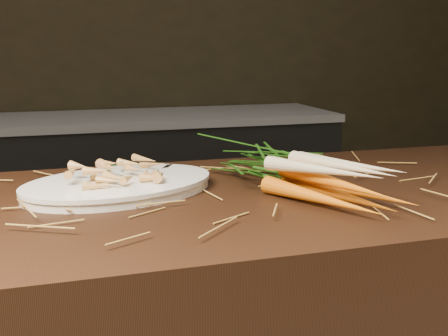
% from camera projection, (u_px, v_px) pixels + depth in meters
% --- Properties ---
extents(back_counter, '(1.82, 0.62, 0.84)m').
position_uv_depth(back_counter, '(164.00, 190.00, 3.06)').
color(back_counter, black).
rests_on(back_counter, ground).
extents(straw_bedding, '(1.40, 0.60, 0.02)m').
position_uv_depth(straw_bedding, '(191.00, 193.00, 1.11)').
color(straw_bedding, olive).
rests_on(straw_bedding, main_counter).
extents(root_veg_bunch, '(0.32, 0.53, 0.10)m').
position_uv_depth(root_veg_bunch, '(283.00, 166.00, 1.17)').
color(root_veg_bunch, orange).
rests_on(root_veg_bunch, main_counter).
extents(serving_platter, '(0.46, 0.37, 0.02)m').
position_uv_depth(serving_platter, '(119.00, 187.00, 1.15)').
color(serving_platter, white).
rests_on(serving_platter, main_counter).
extents(roasted_veg_heap, '(0.23, 0.19, 0.04)m').
position_uv_depth(roasted_veg_heap, '(119.00, 171.00, 1.14)').
color(roasted_veg_heap, '#BC8647').
rests_on(roasted_veg_heap, serving_platter).
extents(serving_fork, '(0.09, 0.14, 0.00)m').
position_uv_depth(serving_fork, '(183.00, 174.00, 1.21)').
color(serving_fork, silver).
rests_on(serving_fork, serving_platter).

